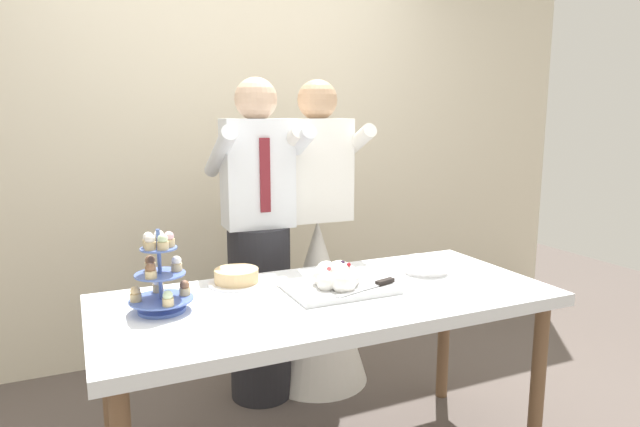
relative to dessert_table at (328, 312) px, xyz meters
name	(u,v)px	position (x,y,z in m)	size (l,w,h in m)	color
rear_wall	(227,119)	(0.00, 1.48, 0.75)	(5.20, 0.10, 2.90)	beige
dessert_table	(328,312)	(0.00, 0.00, 0.00)	(1.80, 0.80, 0.78)	silver
cupcake_stand	(160,277)	(-0.63, 0.08, 0.20)	(0.23, 0.23, 0.31)	#4C66B2
main_cake_tray	(338,280)	(0.06, 0.03, 0.12)	(0.43, 0.31, 0.13)	silver
plate_stack	(426,265)	(0.53, 0.10, 0.11)	(0.19, 0.19, 0.07)	white
round_cake	(237,277)	(-0.30, 0.28, 0.10)	(0.24, 0.24, 0.07)	white
person_groom	(259,259)	(-0.05, 0.73, 0.05)	(0.48, 0.50, 1.66)	#232328
person_bride	(317,280)	(0.30, 0.77, -0.12)	(0.56, 0.56, 1.66)	white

